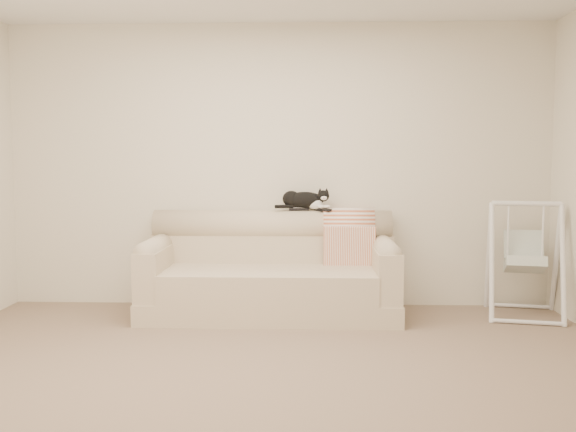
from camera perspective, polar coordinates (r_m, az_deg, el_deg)
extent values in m
plane|color=#725F4F|center=(4.18, -2.28, -13.88)|extent=(5.00, 5.00, 0.00)
cube|color=beige|center=(5.96, -0.87, 4.48)|extent=(5.00, 0.04, 2.60)
cube|color=beige|center=(1.97, -6.81, 3.40)|extent=(5.00, 0.04, 2.60)
cube|color=#C0B391|center=(5.63, -1.60, -7.97)|extent=(2.20, 0.90, 0.18)
cube|color=#C0B391|center=(5.48, -1.68, -6.09)|extent=(1.80, 0.68, 0.24)
cube|color=#C0B391|center=(5.90, -1.40, -4.01)|extent=(2.20, 0.22, 0.50)
cylinder|color=#C0B391|center=(5.86, -1.40, -0.85)|extent=(2.16, 0.28, 0.28)
cube|color=#C0B391|center=(5.72, -11.59, -4.80)|extent=(0.20, 0.88, 0.42)
cylinder|color=#C0B391|center=(5.69, -11.62, -2.72)|extent=(0.18, 0.84, 0.18)
cube|color=#C0B391|center=(5.60, 8.60, -4.97)|extent=(0.20, 0.88, 0.42)
cylinder|color=#C0B391|center=(5.57, 8.63, -2.84)|extent=(0.18, 0.84, 0.18)
cube|color=black|center=(5.82, 0.97, 0.61)|extent=(0.18, 0.06, 0.02)
cube|color=gray|center=(5.82, 0.97, 0.75)|extent=(0.10, 0.04, 0.01)
cube|color=black|center=(5.79, 3.10, 0.57)|extent=(0.16, 0.15, 0.02)
ellipsoid|color=black|center=(5.83, 1.49, 1.44)|extent=(0.35, 0.18, 0.15)
ellipsoid|color=black|center=(5.84, 0.30, 1.54)|extent=(0.17, 0.15, 0.15)
ellipsoid|color=white|center=(5.80, 2.43, 1.12)|extent=(0.14, 0.09, 0.10)
ellipsoid|color=black|center=(5.79, 3.16, 1.80)|extent=(0.11, 0.12, 0.10)
ellipsoid|color=white|center=(5.75, 3.20, 1.62)|extent=(0.06, 0.05, 0.04)
sphere|color=#BF7272|center=(5.73, 3.20, 1.61)|extent=(0.01, 0.01, 0.01)
cone|color=black|center=(5.80, 2.87, 2.30)|extent=(0.05, 0.06, 0.05)
cone|color=black|center=(5.80, 3.45, 2.30)|extent=(0.05, 0.06, 0.05)
sphere|color=#B17D25|center=(5.75, 2.96, 1.85)|extent=(0.02, 0.02, 0.02)
sphere|color=#B17D25|center=(5.75, 3.35, 1.84)|extent=(0.02, 0.02, 0.02)
ellipsoid|color=white|center=(5.77, 2.98, 0.85)|extent=(0.06, 0.08, 0.03)
ellipsoid|color=white|center=(5.77, 3.45, 0.85)|extent=(0.06, 0.08, 0.03)
cylinder|color=black|center=(5.79, -0.25, 0.86)|extent=(0.19, 0.09, 0.03)
cylinder|color=#C45E35|center=(5.86, 5.39, -0.87)|extent=(0.46, 0.33, 0.33)
cube|color=#C45E35|center=(5.71, 5.47, -3.04)|extent=(0.46, 0.09, 0.42)
cylinder|color=white|center=(5.73, 17.65, -3.90)|extent=(0.11, 0.35, 0.99)
cylinder|color=white|center=(6.03, 17.42, -3.46)|extent=(0.11, 0.35, 0.99)
cylinder|color=white|center=(5.80, 23.25, -3.96)|extent=(0.11, 0.35, 0.99)
cylinder|color=white|center=(6.10, 22.75, -3.52)|extent=(0.11, 0.35, 0.99)
cylinder|color=white|center=(5.86, 20.43, 1.04)|extent=(0.56, 0.15, 0.04)
cylinder|color=white|center=(5.70, 20.53, -8.83)|extent=(0.56, 0.14, 0.03)
cylinder|color=white|center=(6.29, 19.80, -7.52)|extent=(0.56, 0.14, 0.03)
cube|color=white|center=(5.88, 20.31, -4.07)|extent=(0.38, 0.35, 0.19)
cube|color=white|center=(5.99, 20.20, -2.44)|extent=(0.35, 0.21, 0.26)
cylinder|color=white|center=(5.86, 18.98, -1.22)|extent=(0.02, 0.02, 0.47)
cylinder|color=white|center=(5.90, 21.72, -1.26)|extent=(0.02, 0.02, 0.47)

